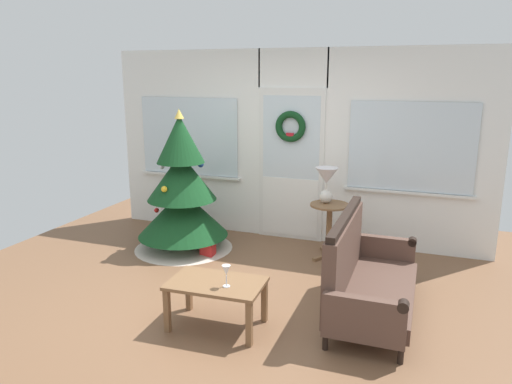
% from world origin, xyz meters
% --- Properties ---
extents(ground_plane, '(6.76, 6.76, 0.00)m').
position_xyz_m(ground_plane, '(0.00, 0.00, 0.00)').
color(ground_plane, brown).
extents(back_wall_with_door, '(5.20, 0.19, 2.55)m').
position_xyz_m(back_wall_with_door, '(0.00, 2.08, 1.28)').
color(back_wall_with_door, white).
rests_on(back_wall_with_door, ground).
extents(christmas_tree, '(1.27, 1.27, 1.81)m').
position_xyz_m(christmas_tree, '(-1.19, 1.17, 0.70)').
color(christmas_tree, '#4C331E').
rests_on(christmas_tree, ground).
extents(settee_sofa, '(0.73, 1.65, 0.96)m').
position_xyz_m(settee_sofa, '(1.26, 0.19, 0.38)').
color(settee_sofa, black).
rests_on(settee_sofa, ground).
extents(side_table, '(0.50, 0.48, 0.68)m').
position_xyz_m(side_table, '(0.66, 1.51, 0.48)').
color(side_table, brown).
rests_on(side_table, ground).
extents(table_lamp, '(0.28, 0.28, 0.44)m').
position_xyz_m(table_lamp, '(0.60, 1.55, 0.97)').
color(table_lamp, silver).
rests_on(table_lamp, side_table).
extents(coffee_table, '(0.86, 0.56, 0.43)m').
position_xyz_m(coffee_table, '(0.08, -0.54, 0.37)').
color(coffee_table, brown).
rests_on(coffee_table, ground).
extents(wine_glass, '(0.08, 0.08, 0.20)m').
position_xyz_m(wine_glass, '(0.20, -0.60, 0.57)').
color(wine_glass, silver).
rests_on(wine_glass, coffee_table).
extents(gift_box, '(0.16, 0.15, 0.16)m').
position_xyz_m(gift_box, '(-0.76, 1.00, 0.08)').
color(gift_box, red).
rests_on(gift_box, ground).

